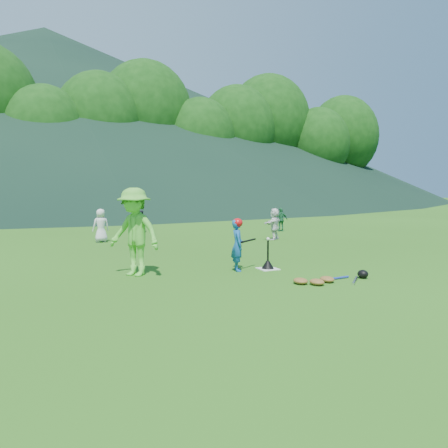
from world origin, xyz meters
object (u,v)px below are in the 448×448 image
home_plate (268,269)px  fielder_d (274,224)px  adult_coach (135,232)px  fielder_c (281,220)px  equipment_pile (328,279)px  batter_child (237,245)px  fielder_b (141,221)px  fielder_a (101,225)px  batting_tee (268,264)px

home_plate → fielder_d: fielder_d is taller
adult_coach → fielder_c: bearing=90.8°
adult_coach → equipment_pile: 4.32m
adult_coach → equipment_pile: bearing=16.5°
fielder_c → equipment_pile: (-4.68, -9.16, -0.46)m
batter_child → fielder_b: bearing=15.0°
batter_child → fielder_d: 6.22m
fielder_a → home_plate: bearing=105.1°
fielder_d → fielder_c: bearing=-159.8°
home_plate → fielder_b: (-0.62, 9.74, 0.46)m
batting_tee → equipment_pile: (0.39, -1.77, -0.06)m
fielder_b → fielder_d: bearing=135.6°
batter_child → batting_tee: 0.90m
batting_tee → fielder_d: bearing=56.8°
fielder_a → fielder_c: fielder_a is taller
fielder_c → batting_tee: size_ratio=1.53×
fielder_c → fielder_a: bearing=8.2°
adult_coach → fielder_c: (8.16, 6.76, -0.46)m
adult_coach → fielder_c: size_ratio=1.89×
fielder_c → equipment_pile: 10.30m
batting_tee → equipment_pile: size_ratio=0.38×
home_plate → fielder_b: fielder_b is taller
batter_child → fielder_d: size_ratio=1.03×
batter_child → adult_coach: 2.41m
home_plate → equipment_pile: bearing=-77.5°
home_plate → fielder_d: size_ratio=0.38×
home_plate → adult_coach: size_ratio=0.23×
fielder_a → fielder_b: (2.17, 2.81, -0.13)m
batter_child → fielder_b: 9.60m
fielder_b → equipment_pile: bearing=102.1°
home_plate → equipment_pile: 1.82m
batter_child → equipment_pile: 2.30m
adult_coach → batting_tee: bearing=39.6°
fielder_a → batting_tee: 7.49m
fielder_b → fielder_c: (5.70, -2.36, 0.05)m
batter_child → fielder_a: 7.09m
fielder_d → adult_coach: bearing=1.6°
home_plate → adult_coach: bearing=168.5°
fielder_c → equipment_pile: size_ratio=0.58×
batting_tee → equipment_pile: bearing=-77.5°
home_plate → fielder_d: 5.91m
adult_coach → fielder_d: size_ratio=1.66×
fielder_a → fielder_c: bearing=176.4°
fielder_b → batting_tee: 9.77m
home_plate → adult_coach: (-3.08, 0.62, 0.97)m
fielder_b → fielder_d: fielder_d is taller
fielder_c → fielder_d: size_ratio=0.88×
fielder_a → fielder_b: bearing=-134.5°
fielder_b → fielder_d: (3.84, -4.82, 0.12)m
fielder_c → batting_tee: 8.97m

